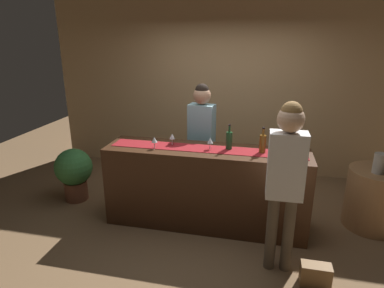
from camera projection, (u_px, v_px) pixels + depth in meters
ground_plane at (205, 222)px, 4.18m from camera, size 10.00×10.00×0.00m
back_wall at (227, 87)px, 5.48m from camera, size 6.00×0.12×2.90m
bar_counter at (206, 187)px, 4.02m from camera, size 2.42×0.60×0.99m
counter_runner_cloth at (206, 149)px, 3.87m from camera, size 2.30×0.28×0.01m
wine_bottle_green at (229, 140)px, 3.82m from camera, size 0.07×0.07×0.30m
wine_bottle_amber at (263, 143)px, 3.70m from camera, size 0.07×0.07×0.30m
wine_glass_near_customer at (172, 137)px, 3.98m from camera, size 0.07×0.07×0.14m
wine_glass_mid_counter at (154, 140)px, 3.85m from camera, size 0.07×0.07×0.14m
wine_glass_far_end at (210, 141)px, 3.82m from camera, size 0.07×0.07×0.14m
bartender at (202, 131)px, 4.42m from camera, size 0.37×0.25×1.68m
customer_sipping at (286, 171)px, 3.03m from camera, size 0.34×0.24×1.73m
round_side_table at (375, 199)px, 4.00m from camera, size 0.68×0.68×0.74m
vase_on_side_table at (379, 163)px, 3.79m from camera, size 0.13×0.13×0.24m
potted_plant_tall at (74, 171)px, 4.64m from camera, size 0.52×0.52×0.76m
handbag at (315, 275)px, 3.11m from camera, size 0.28×0.14×0.22m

